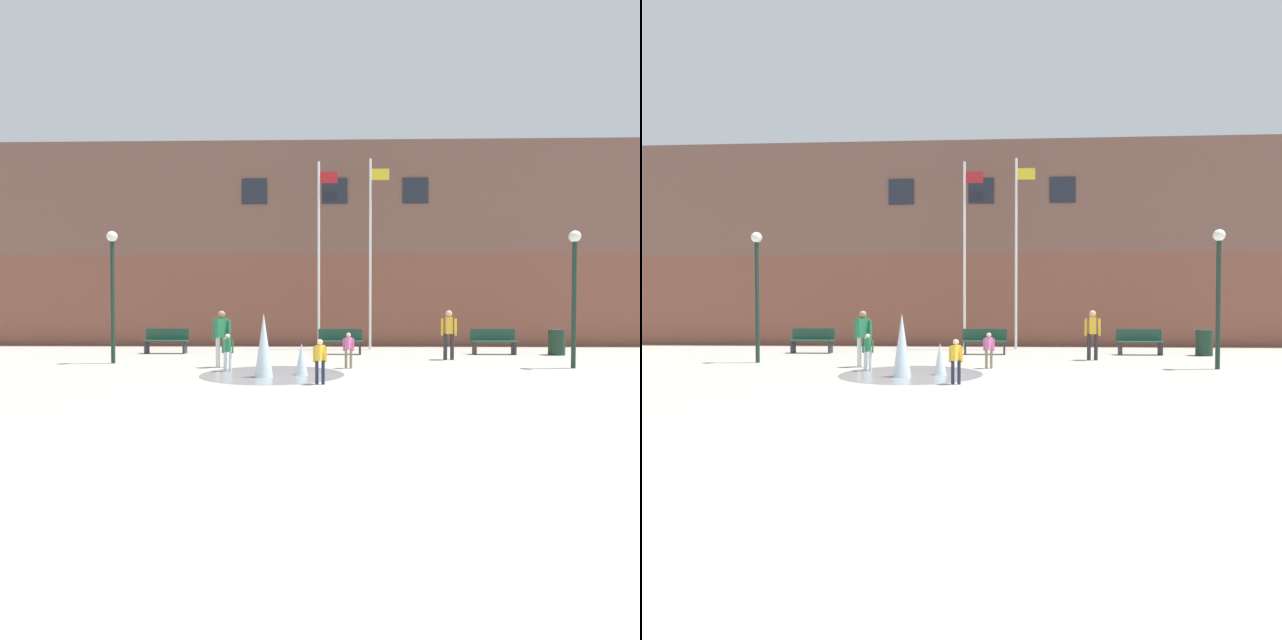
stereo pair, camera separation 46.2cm
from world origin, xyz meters
The scene contains 16 objects.
ground_plane centered at (0.00, 0.00, 0.00)m, with size 100.00×100.00×0.00m, color #9E998E.
library_building centered at (0.00, 17.15, 4.49)m, with size 36.00×6.05×8.97m.
splash_fountain centered at (-1.58, 4.46, 0.55)m, with size 3.60×3.60×1.54m.
park_bench_under_left_flagpole centered at (-6.19, 10.46, 0.48)m, with size 1.60×0.44×0.91m.
park_bench_center centered at (0.19, 10.29, 0.48)m, with size 1.60×0.44×0.91m.
park_bench_under_right_flagpole centered at (5.69, 10.37, 0.48)m, with size 1.60×0.44×0.91m.
child_running centered at (-0.39, 3.16, 0.58)m, with size 0.31×0.24×0.99m.
adult_near_bench centered at (3.63, 8.42, 0.93)m, with size 0.50×0.36×1.59m.
child_with_pink_shirt centered at (-2.86, 5.34, 0.58)m, with size 0.31×0.22×0.99m.
teen_by_trashcan centered at (-3.21, 6.20, 0.93)m, with size 0.50×0.38×1.59m.
child_in_fountain centered at (0.33, 6.06, 0.58)m, with size 0.31×0.24×0.99m.
flagpole_left centered at (-0.61, 12.41, 4.00)m, with size 0.80×0.10×7.52m.
flagpole_right centered at (1.45, 12.41, 4.06)m, with size 0.80×0.10×7.63m.
lamp_post_left_lane centered at (-6.71, 7.18, 2.59)m, with size 0.32×0.32×3.97m.
lamp_post_right_lane centered at (6.55, 6.24, 2.49)m, with size 0.32×0.32×3.80m.
trash_can centered at (7.85, 10.16, 0.45)m, with size 0.56×0.56×0.90m, color #193323.
Camera 1 is at (-0.14, -7.65, 1.66)m, focal length 28.00 mm.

